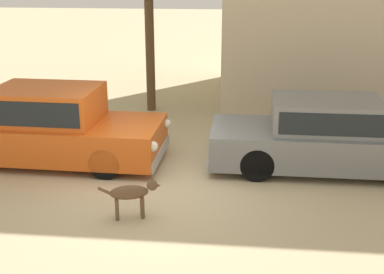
# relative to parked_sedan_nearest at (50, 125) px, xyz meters

# --- Properties ---
(ground_plane) EXTENTS (80.00, 80.00, 0.00)m
(ground_plane) POSITION_rel_parked_sedan_nearest_xyz_m (2.38, -1.07, -0.76)
(ground_plane) COLOR tan
(parked_sedan_nearest) EXTENTS (4.72, 1.92, 1.54)m
(parked_sedan_nearest) POSITION_rel_parked_sedan_nearest_xyz_m (0.00, 0.00, 0.00)
(parked_sedan_nearest) COLOR #D15619
(parked_sedan_nearest) RESTS_ON ground_plane
(parked_sedan_second) EXTENTS (4.70, 1.73, 1.43)m
(parked_sedan_second) POSITION_rel_parked_sedan_nearest_xyz_m (5.57, 0.10, -0.05)
(parked_sedan_second) COLOR slate
(parked_sedan_second) RESTS_ON ground_plane
(stray_dog_spotted) EXTENTS (0.99, 0.36, 0.66)m
(stray_dog_spotted) POSITION_rel_parked_sedan_nearest_xyz_m (2.22, -2.33, -0.33)
(stray_dog_spotted) COLOR brown
(stray_dog_spotted) RESTS_ON ground_plane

